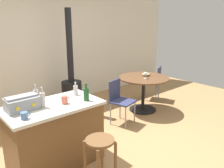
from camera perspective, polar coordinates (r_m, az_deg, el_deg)
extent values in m
plane|color=#A37A4C|center=(3.85, 1.72, -14.85)|extent=(8.80, 8.80, 0.00)
cube|color=silver|center=(5.41, -16.47, 8.72)|extent=(8.00, 0.10, 2.70)
cube|color=brown|center=(3.30, -14.11, -12.59)|extent=(1.20, 0.66, 0.85)
cube|color=beige|center=(3.11, -14.66, -5.39)|extent=(1.26, 0.72, 0.04)
cylinder|color=brown|center=(2.97, -2.54, -17.89)|extent=(0.04, 0.04, 0.64)
cylinder|color=brown|center=(2.85, -6.71, -19.65)|extent=(0.04, 0.04, 0.64)
cylinder|color=brown|center=(2.81, 0.87, -20.04)|extent=(0.04, 0.04, 0.64)
cylinder|color=brown|center=(2.64, -3.05, -13.95)|extent=(0.33, 0.33, 0.03)
cylinder|color=black|center=(5.21, 7.68, -6.29)|extent=(0.60, 0.60, 0.02)
cylinder|color=black|center=(5.09, 7.83, -2.60)|extent=(0.07, 0.07, 0.73)
cylinder|color=brown|center=(4.98, 7.99, 1.55)|extent=(1.09, 1.09, 0.03)
cube|color=navy|center=(4.36, 2.73, -4.45)|extent=(0.48, 0.48, 0.03)
cube|color=navy|center=(4.39, 0.67, -1.51)|extent=(0.36, 0.11, 0.40)
cylinder|color=gray|center=(4.66, 2.04, -6.13)|extent=(0.02, 0.02, 0.44)
cylinder|color=gray|center=(4.40, -0.39, -7.51)|extent=(0.02, 0.02, 0.44)
cylinder|color=gray|center=(4.23, 3.42, -8.54)|extent=(0.02, 0.02, 0.44)
cylinder|color=gray|center=(4.50, 5.70, -7.04)|extent=(0.02, 0.02, 0.44)
cube|color=navy|center=(5.81, 9.82, 0.50)|extent=(0.54, 0.54, 0.03)
cube|color=navy|center=(5.73, 11.77, 2.24)|extent=(0.33, 0.18, 0.40)
cylinder|color=gray|center=(5.69, 11.01, -2.33)|extent=(0.02, 0.02, 0.43)
cylinder|color=gray|center=(6.01, 11.65, -1.38)|extent=(0.02, 0.02, 0.43)
cylinder|color=gray|center=(6.07, 8.50, -1.04)|extent=(0.02, 0.02, 0.43)
cylinder|color=gray|center=(5.75, 7.69, -1.96)|extent=(0.02, 0.02, 0.43)
cylinder|color=black|center=(5.25, -9.84, -6.02)|extent=(0.37, 0.37, 0.06)
cylinder|color=black|center=(5.13, -10.01, -2.62)|extent=(0.44, 0.44, 0.60)
cube|color=#2D2826|center=(4.95, -8.67, -3.25)|extent=(0.20, 0.02, 0.20)
cylinder|color=black|center=(4.90, -10.61, 9.31)|extent=(0.13, 0.13, 1.54)
cube|color=gray|center=(3.03, -21.66, -4.61)|extent=(0.39, 0.25, 0.16)
cube|color=gray|center=(3.00, -21.83, -2.97)|extent=(0.37, 0.15, 0.02)
cube|color=yellow|center=(2.89, -22.57, -5.73)|extent=(0.04, 0.01, 0.04)
cube|color=yellow|center=(2.95, -19.02, -4.92)|extent=(0.04, 0.01, 0.04)
cylinder|color=#B7B2AD|center=(3.21, -18.53, -2.97)|extent=(0.06, 0.06, 0.18)
cylinder|color=#B7B2AD|center=(3.17, -18.73, -0.79)|extent=(0.02, 0.02, 0.07)
cylinder|color=#B7B2AD|center=(3.40, -9.12, -1.59)|extent=(0.07, 0.07, 0.14)
cylinder|color=#B7B2AD|center=(3.37, -9.19, 0.03)|extent=(0.03, 0.03, 0.06)
cylinder|color=#B7B2AD|center=(3.02, -17.05, -3.88)|extent=(0.07, 0.07, 0.20)
cylinder|color=#B7B2AD|center=(2.98, -17.26, -1.42)|extent=(0.03, 0.03, 0.08)
cylinder|color=#194C23|center=(3.15, -6.49, -2.62)|extent=(0.08, 0.08, 0.18)
cylinder|color=#194C23|center=(3.11, -6.56, -0.48)|extent=(0.03, 0.03, 0.07)
cylinder|color=#DB6651|center=(3.09, -11.84, -3.91)|extent=(0.09, 0.09, 0.11)
torus|color=#DB6651|center=(3.11, -10.97, -3.61)|extent=(0.05, 0.01, 0.05)
cylinder|color=#4C7099|center=(2.76, -21.18, -7.43)|extent=(0.08, 0.08, 0.08)
torus|color=#4C7099|center=(2.77, -20.19, -7.12)|extent=(0.05, 0.01, 0.05)
cylinder|color=silver|center=(4.86, 8.38, 1.39)|extent=(0.06, 0.06, 0.00)
cylinder|color=silver|center=(4.85, 8.40, 1.86)|extent=(0.01, 0.01, 0.08)
ellipsoid|color=silver|center=(4.84, 8.43, 2.65)|extent=(0.07, 0.07, 0.06)
ellipsoid|color=tan|center=(5.10, 8.53, 2.45)|extent=(0.18, 0.18, 0.07)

